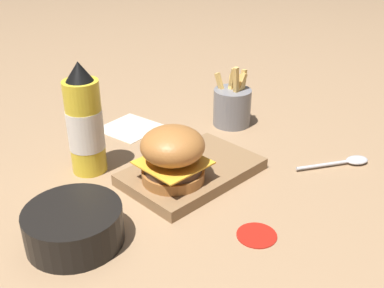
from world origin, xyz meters
name	(u,v)px	position (x,y,z in m)	size (l,w,h in m)	color
ground_plane	(159,170)	(0.00, 0.00, 0.00)	(6.00, 6.00, 0.00)	#9E7A56
serving_board	(192,172)	(-0.03, 0.07, 0.01)	(0.27, 0.17, 0.02)	olive
burger	(173,154)	(0.03, 0.07, 0.08)	(0.12, 0.12, 0.11)	#AD6B33
ketchup_bottle	(85,124)	(0.10, -0.10, 0.10)	(0.07, 0.07, 0.23)	yellow
fries_basket	(232,106)	(-0.28, -0.05, 0.05)	(0.09, 0.09, 0.15)	slate
side_bowl	(74,225)	(0.24, 0.08, 0.03)	(0.16, 0.16, 0.06)	black
spoon	(350,161)	(-0.30, 0.26, 0.01)	(0.15, 0.10, 0.01)	silver
ketchup_puddle	(257,235)	(0.02, 0.27, 0.00)	(0.07, 0.07, 0.00)	#B21E14
parchment_square	(130,128)	(-0.08, -0.20, 0.00)	(0.14, 0.14, 0.00)	beige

